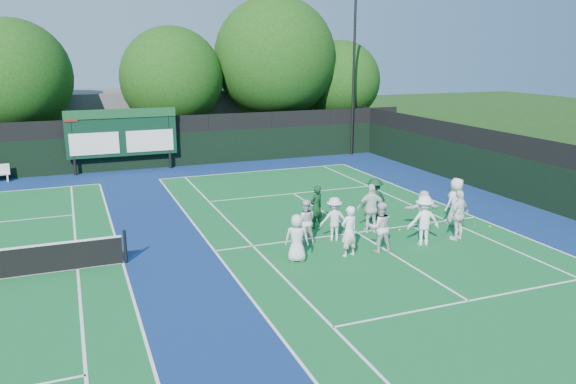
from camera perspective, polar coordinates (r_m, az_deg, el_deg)
name	(u,v)px	position (r m, az deg, el deg)	size (l,w,h in m)	color
ground	(370,241)	(20.48, 8.34, -4.94)	(120.00, 120.00, 0.00)	#15370F
court_apron	(200,253)	(19.31, -8.96, -6.15)	(34.00, 32.00, 0.01)	navy
near_court	(357,233)	(21.30, 7.01, -4.11)	(11.05, 23.85, 0.01)	#135E2A
back_fence	(140,146)	(33.37, -14.77, 4.56)	(34.00, 0.08, 3.00)	black
divider_fence_right	(544,178)	(26.36, 24.60, 1.27)	(0.08, 32.00, 3.00)	black
scoreboard	(122,133)	(32.74, -16.54, 5.74)	(6.00, 0.21, 3.55)	black
clubhouse	(182,117)	(41.73, -10.71, 7.51)	(18.00, 6.00, 4.00)	#5C5C61
light_pole_right	(354,57)	(36.75, 6.73, 13.51)	(1.20, 0.30, 10.12)	black
tree_b	(16,80)	(36.44, -25.92, 10.20)	(6.64, 6.64, 8.51)	black
tree_c	(174,81)	(36.94, -11.50, 11.01)	(6.44, 6.44, 8.19)	black
tree_d	(277,61)	(38.74, -1.15, 13.14)	(8.14, 8.14, 10.25)	black
tree_e	(342,83)	(40.76, 5.46, 10.98)	(5.62, 5.62, 7.40)	black
tennis_ball_1	(346,218)	(23.06, 5.95, -2.59)	(0.07, 0.07, 0.07)	#D9E91B
tennis_ball_2	(490,226)	(23.15, 19.82, -3.32)	(0.07, 0.07, 0.07)	#D9E91B
tennis_ball_4	(337,227)	(21.76, 4.95, -3.59)	(0.07, 0.07, 0.07)	#D9E91B
tennis_ball_5	(400,230)	(21.81, 11.27, -3.78)	(0.07, 0.07, 0.07)	#D9E91B
player_front_0	(297,238)	(18.13, 0.91, -4.69)	(0.77, 0.50, 1.58)	silver
player_front_1	(349,231)	(18.65, 6.22, -3.99)	(0.63, 0.41, 1.73)	white
player_front_2	(380,227)	(19.24, 9.33, -3.53)	(0.84, 0.66, 1.73)	silver
player_front_3	(424,220)	(20.19, 13.62, -2.82)	(1.15, 0.66, 1.78)	white
player_front_4	(459,215)	(21.08, 16.96, -2.24)	(1.08, 0.45, 1.84)	white
player_back_0	(305,221)	(19.91, 1.75, -2.97)	(0.77, 0.60, 1.58)	silver
player_back_1	(334,219)	(20.18, 4.72, -2.75)	(1.03, 0.59, 1.59)	silver
player_back_2	(372,208)	(21.16, 8.49, -1.66)	(1.10, 0.46, 1.87)	silver
player_back_3	(423,210)	(21.98, 13.57, -1.77)	(1.42, 0.45, 1.53)	white
player_back_4	(456,202)	(22.82, 16.69, -0.94)	(0.92, 0.60, 1.88)	silver
coach_left	(316,207)	(21.46, 2.89, -1.56)	(0.62, 0.40, 1.69)	#0E3419
coach_right	(375,199)	(22.75, 8.79, -0.73)	(1.12, 0.64, 1.73)	#0E361F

